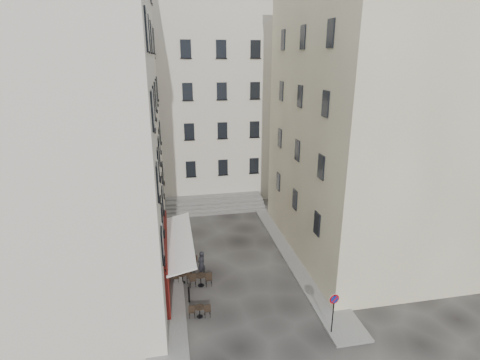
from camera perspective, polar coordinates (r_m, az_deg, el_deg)
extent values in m
plane|color=black|center=(23.90, 0.20, -15.79)|extent=(90.00, 90.00, 0.00)
cube|color=slate|center=(26.95, -11.14, -11.74)|extent=(2.00, 22.00, 0.12)
cube|color=slate|center=(27.39, 8.40, -11.05)|extent=(2.00, 18.00, 0.12)
cube|color=beige|center=(23.62, -27.49, 8.00)|extent=(12.00, 16.00, 20.00)
cube|color=tan|center=(27.40, 20.99, 7.87)|extent=(12.00, 14.00, 18.00)
cube|color=beige|center=(38.77, -6.85, 11.66)|extent=(18.00, 10.00, 18.00)
cube|color=#565C62|center=(38.83, -7.42, 25.42)|extent=(18.20, 10.20, 0.60)
cube|color=#4A0A0C|center=(23.51, -11.15, -11.77)|extent=(0.25, 7.00, 3.50)
cube|color=black|center=(23.68, -10.99, -12.50)|extent=(0.06, 3.85, 2.00)
cube|color=white|center=(22.93, -9.26, -9.05)|extent=(1.58, 7.30, 0.41)
cube|color=slate|center=(34.24, -3.68, -4.59)|extent=(9.00, 1.80, 0.20)
cube|color=slate|center=(34.57, -3.78, -4.00)|extent=(9.00, 1.80, 0.20)
cube|color=slate|center=(34.91, -3.89, -3.42)|extent=(9.00, 1.80, 0.20)
cube|color=slate|center=(35.26, -3.99, -2.85)|extent=(9.00, 1.80, 0.20)
cylinder|color=black|center=(22.52, -7.79, -16.98)|extent=(0.10, 0.10, 0.90)
sphere|color=black|center=(22.25, -7.84, -15.99)|extent=(0.12, 0.12, 0.12)
cylinder|color=black|center=(25.46, -8.30, -12.47)|extent=(0.10, 0.10, 0.90)
sphere|color=black|center=(25.22, -8.34, -11.56)|extent=(0.12, 0.12, 0.12)
cylinder|color=black|center=(28.53, -8.68, -8.91)|extent=(0.10, 0.10, 0.90)
sphere|color=black|center=(28.32, -8.73, -8.07)|extent=(0.12, 0.12, 0.12)
cylinder|color=black|center=(20.36, 13.96, -19.30)|extent=(0.06, 0.06, 2.30)
cylinder|color=#B00B0D|center=(19.82, 14.18, -17.19)|extent=(0.53, 0.08, 0.53)
cylinder|color=navy|center=(19.80, 14.21, -17.23)|extent=(0.39, 0.07, 0.39)
cube|color=#B00B0D|center=(19.78, 14.24, -17.27)|extent=(0.31, 0.06, 0.31)
cylinder|color=black|center=(21.58, -6.14, -19.97)|extent=(0.33, 0.33, 0.02)
cylinder|color=black|center=(21.40, -6.17, -19.33)|extent=(0.05, 0.05, 0.64)
cylinder|color=black|center=(21.22, -6.20, -18.70)|extent=(0.55, 0.55, 0.04)
cube|color=black|center=(21.39, -5.01, -19.14)|extent=(0.35, 0.35, 0.83)
cube|color=black|center=(21.42, -7.36, -19.17)|extent=(0.35, 0.35, 0.83)
cylinder|color=black|center=(23.90, -5.97, -15.68)|extent=(0.39, 0.39, 0.02)
cylinder|color=black|center=(23.71, -6.00, -14.97)|extent=(0.05, 0.05, 0.75)
cylinder|color=black|center=(23.52, -6.03, -14.27)|extent=(0.64, 0.64, 0.04)
cube|color=black|center=(23.71, -4.80, -14.76)|extent=(0.41, 0.41, 0.97)
cube|color=black|center=(23.74, -7.23, -14.80)|extent=(0.41, 0.41, 0.97)
cylinder|color=black|center=(24.33, -8.71, -15.17)|extent=(0.33, 0.33, 0.02)
cylinder|color=black|center=(24.16, -8.74, -14.58)|extent=(0.05, 0.05, 0.63)
cylinder|color=black|center=(24.01, -8.78, -14.00)|extent=(0.54, 0.54, 0.04)
cube|color=black|center=(24.15, -7.75, -14.42)|extent=(0.34, 0.34, 0.82)
cube|color=black|center=(24.21, -9.75, -14.43)|extent=(0.34, 0.34, 0.82)
cylinder|color=black|center=(25.96, -7.81, -12.79)|extent=(0.33, 0.33, 0.02)
cylinder|color=black|center=(25.81, -7.84, -12.21)|extent=(0.05, 0.05, 0.64)
cylinder|color=black|center=(25.66, -7.87, -11.65)|extent=(0.55, 0.55, 0.04)
cube|color=black|center=(25.80, -6.92, -12.06)|extent=(0.35, 0.35, 0.82)
cube|color=black|center=(25.85, -8.79, -12.09)|extent=(0.35, 0.35, 0.82)
cylinder|color=black|center=(27.13, -8.57, -11.36)|extent=(0.33, 0.33, 0.02)
cylinder|color=black|center=(26.98, -8.60, -10.79)|extent=(0.05, 0.05, 0.65)
cylinder|color=black|center=(26.84, -8.63, -10.24)|extent=(0.56, 0.56, 0.04)
cube|color=black|center=(26.97, -7.70, -10.65)|extent=(0.35, 0.35, 0.83)
cube|color=black|center=(27.03, -9.51, -10.67)|extent=(0.35, 0.35, 0.83)
imported|color=black|center=(24.49, -5.91, -12.58)|extent=(0.74, 0.74, 1.73)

